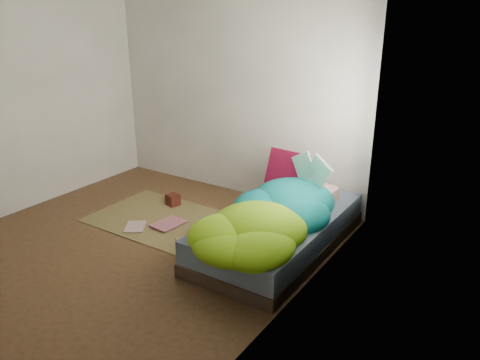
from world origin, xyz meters
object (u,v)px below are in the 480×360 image
at_px(bed, 279,231).
at_px(floor_book_a, 126,227).
at_px(open_book, 311,160).
at_px(wooden_box, 173,200).
at_px(floor_book_b, 160,221).
at_px(pillow_magenta, 287,171).

height_order(bed, floor_book_a, bed).
distance_m(open_book, floor_book_a, 2.10).
bearing_deg(floor_book_a, wooden_box, 53.76).
bearing_deg(floor_book_b, open_book, 30.67).
height_order(open_book, floor_book_b, open_book).
bearing_deg(floor_book_a, bed, -15.31).
xyz_separation_m(pillow_magenta, wooden_box, (-1.29, -0.44, -0.48)).
relative_size(floor_book_a, floor_book_b, 0.80).
bearing_deg(open_book, floor_book_b, -136.96).
distance_m(pillow_magenta, open_book, 0.49).
bearing_deg(floor_book_b, bed, 16.07).
bearing_deg(pillow_magenta, open_book, -21.98).
xyz_separation_m(open_book, floor_book_b, (-1.46, -0.69, -0.78)).
bearing_deg(floor_book_b, wooden_box, 119.42).
relative_size(pillow_magenta, open_book, 1.05).
relative_size(open_book, wooden_box, 3.16).
bearing_deg(bed, open_book, 75.78).
xyz_separation_m(wooden_box, floor_book_b, (0.20, -0.45, -0.05)).
bearing_deg(floor_book_a, pillow_magenta, 7.41).
xyz_separation_m(pillow_magenta, floor_book_a, (-1.31, -1.20, -0.54)).
relative_size(bed, wooden_box, 14.89).
bearing_deg(pillow_magenta, wooden_box, -154.66).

